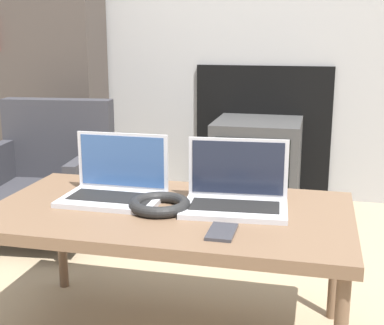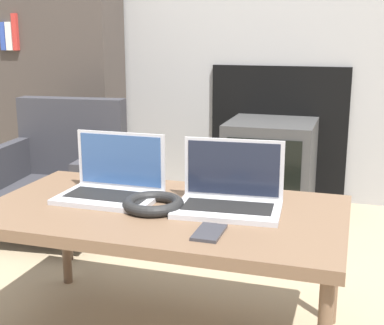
{
  "view_description": "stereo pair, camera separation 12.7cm",
  "coord_description": "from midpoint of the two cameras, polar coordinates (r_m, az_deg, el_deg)",
  "views": [
    {
      "loc": [
        0.43,
        -1.35,
        0.98
      ],
      "look_at": [
        0.0,
        0.47,
        0.53
      ],
      "focal_mm": 50.0,
      "sensor_mm": 36.0,
      "label": 1
    },
    {
      "loc": [
        0.56,
        -1.31,
        0.98
      ],
      "look_at": [
        0.0,
        0.47,
        0.53
      ],
      "focal_mm": 50.0,
      "sensor_mm": 36.0,
      "label": 2
    }
  ],
  "objects": [
    {
      "name": "laptop_left",
      "position": [
        1.78,
        -6.42,
        -2.27
      ],
      "size": [
        0.32,
        0.22,
        0.21
      ],
      "rotation": [
        0.0,
        0.0,
        -0.01
      ],
      "color": "#B2B2B7",
      "rests_on": "table"
    },
    {
      "name": "armchair",
      "position": [
        2.79,
        -12.67,
        -0.66
      ],
      "size": [
        0.64,
        0.71,
        0.65
      ],
      "rotation": [
        0.0,
        0.0,
        0.1
      ],
      "color": "#2D2D33",
      "rests_on": "ground_plane"
    },
    {
      "name": "headphones",
      "position": [
        1.65,
        -1.96,
        -4.44
      ],
      "size": [
        0.19,
        0.19,
        0.04
      ],
      "color": "black",
      "rests_on": "table"
    },
    {
      "name": "phone",
      "position": [
        1.46,
        4.41,
        -7.42
      ],
      "size": [
        0.07,
        0.13,
        0.01
      ],
      "color": "#333338",
      "rests_on": "table"
    },
    {
      "name": "table",
      "position": [
        1.68,
        -0.89,
        -6.07
      ],
      "size": [
        1.12,
        0.62,
        0.45
      ],
      "color": "brown",
      "rests_on": "ground_plane"
    },
    {
      "name": "laptop_right",
      "position": [
        1.66,
        6.26,
        -3.4
      ],
      "size": [
        0.33,
        0.24,
        0.21
      ],
      "rotation": [
        0.0,
        0.0,
        0.07
      ],
      "color": "#B2B2B7",
      "rests_on": "table"
    },
    {
      "name": "tv",
      "position": [
        3.04,
        9.54,
        -0.4
      ],
      "size": [
        0.47,
        0.48,
        0.51
      ],
      "color": "#383838",
      "rests_on": "ground_plane"
    },
    {
      "name": "bookshelf",
      "position": [
        3.49,
        -13.0,
        10.32
      ],
      "size": [
        0.77,
        0.32,
        1.6
      ],
      "color": "#3F3833",
      "rests_on": "ground_plane"
    }
  ]
}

